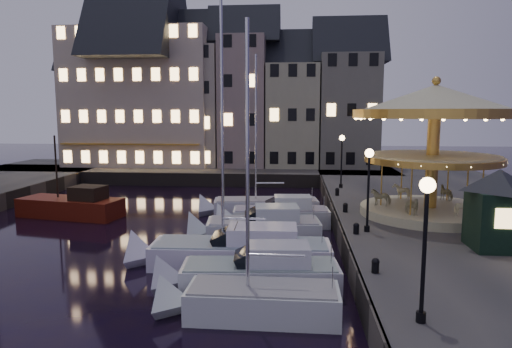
# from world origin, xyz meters

# --- Properties ---
(ground) EXTENTS (160.00, 160.00, 0.00)m
(ground) POSITION_xyz_m (0.00, 0.00, 0.00)
(ground) COLOR black
(ground) RESTS_ON ground
(quay_east) EXTENTS (16.00, 56.00, 1.30)m
(quay_east) POSITION_xyz_m (14.00, 6.00, 0.65)
(quay_east) COLOR #474442
(quay_east) RESTS_ON ground
(quay_north) EXTENTS (44.00, 12.00, 1.30)m
(quay_north) POSITION_xyz_m (-8.00, 28.00, 0.65)
(quay_north) COLOR #474442
(quay_north) RESTS_ON ground
(quaywall_e) EXTENTS (0.15, 44.00, 1.30)m
(quaywall_e) POSITION_xyz_m (6.00, 6.00, 0.65)
(quaywall_e) COLOR #47423A
(quaywall_e) RESTS_ON ground
(quaywall_n) EXTENTS (48.00, 0.15, 1.30)m
(quaywall_n) POSITION_xyz_m (-6.00, 22.00, 0.65)
(quaywall_n) COLOR #47423A
(quaywall_n) RESTS_ON ground
(streetlamp_a) EXTENTS (0.44, 0.44, 4.17)m
(streetlamp_a) POSITION_xyz_m (7.20, -9.00, 4.02)
(streetlamp_a) COLOR black
(streetlamp_a) RESTS_ON quay_east
(streetlamp_b) EXTENTS (0.44, 0.44, 4.17)m
(streetlamp_b) POSITION_xyz_m (7.20, 1.00, 4.02)
(streetlamp_b) COLOR black
(streetlamp_b) RESTS_ON quay_east
(streetlamp_c) EXTENTS (0.44, 0.44, 4.17)m
(streetlamp_c) POSITION_xyz_m (7.20, 14.50, 4.02)
(streetlamp_c) COLOR black
(streetlamp_c) RESTS_ON quay_east
(bollard_a) EXTENTS (0.30, 0.30, 0.57)m
(bollard_a) POSITION_xyz_m (6.60, -5.00, 1.60)
(bollard_a) COLOR black
(bollard_a) RESTS_ON quay_east
(bollard_b) EXTENTS (0.30, 0.30, 0.57)m
(bollard_b) POSITION_xyz_m (6.60, 0.50, 1.60)
(bollard_b) COLOR black
(bollard_b) RESTS_ON quay_east
(bollard_c) EXTENTS (0.30, 0.30, 0.57)m
(bollard_c) POSITION_xyz_m (6.60, 5.50, 1.60)
(bollard_c) COLOR black
(bollard_c) RESTS_ON quay_east
(bollard_d) EXTENTS (0.30, 0.30, 0.57)m
(bollard_d) POSITION_xyz_m (6.60, 11.00, 1.60)
(bollard_d) COLOR black
(bollard_d) RESTS_ON quay_east
(townhouse_na) EXTENTS (5.50, 8.00, 12.80)m
(townhouse_na) POSITION_xyz_m (-19.50, 30.00, 7.78)
(townhouse_na) COLOR gray
(townhouse_na) RESTS_ON quay_north
(townhouse_nb) EXTENTS (6.16, 8.00, 13.80)m
(townhouse_nb) POSITION_xyz_m (-14.05, 30.00, 8.28)
(townhouse_nb) COLOR slate
(townhouse_nb) RESTS_ON quay_north
(townhouse_nc) EXTENTS (6.82, 8.00, 14.80)m
(townhouse_nc) POSITION_xyz_m (-8.00, 30.00, 8.78)
(townhouse_nc) COLOR #A69D8A
(townhouse_nc) RESTS_ON quay_north
(townhouse_nd) EXTENTS (5.50, 8.00, 15.80)m
(townhouse_nd) POSITION_xyz_m (-2.25, 30.00, 9.28)
(townhouse_nd) COLOR gray
(townhouse_nd) RESTS_ON quay_north
(townhouse_ne) EXTENTS (6.16, 8.00, 12.80)m
(townhouse_ne) POSITION_xyz_m (3.20, 30.00, 7.78)
(townhouse_ne) COLOR tan
(townhouse_ne) RESTS_ON quay_north
(townhouse_nf) EXTENTS (6.82, 8.00, 13.80)m
(townhouse_nf) POSITION_xyz_m (9.25, 30.00, 8.28)
(townhouse_nf) COLOR slate
(townhouse_nf) RESTS_ON quay_north
(hotel_corner) EXTENTS (17.60, 9.00, 16.80)m
(hotel_corner) POSITION_xyz_m (-14.00, 30.00, 9.78)
(hotel_corner) COLOR beige
(hotel_corner) RESTS_ON quay_north
(motorboat_a) EXTENTS (6.41, 2.09, 10.67)m
(motorboat_a) POSITION_xyz_m (1.93, -6.35, 0.54)
(motorboat_a) COLOR silver
(motorboat_a) RESTS_ON ground
(motorboat_b) EXTENTS (7.46, 2.66, 2.15)m
(motorboat_b) POSITION_xyz_m (1.81, -3.95, 0.64)
(motorboat_b) COLOR silver
(motorboat_b) RESTS_ON ground
(motorboat_c) EXTENTS (9.52, 2.77, 12.65)m
(motorboat_c) POSITION_xyz_m (0.68, -0.94, 0.68)
(motorboat_c) COLOR white
(motorboat_c) RESTS_ON ground
(motorboat_d) EXTENTS (7.53, 3.18, 2.15)m
(motorboat_d) POSITION_xyz_m (1.39, 3.67, 0.64)
(motorboat_d) COLOR silver
(motorboat_d) RESTS_ON ground
(motorboat_e) EXTENTS (7.19, 2.52, 2.15)m
(motorboat_e) POSITION_xyz_m (2.29, 6.90, 0.64)
(motorboat_e) COLOR silver
(motorboat_e) RESTS_ON ground
(motorboat_f) EXTENTS (8.42, 3.03, 11.12)m
(motorboat_f) POSITION_xyz_m (0.95, 10.04, 0.53)
(motorboat_f) COLOR silver
(motorboat_f) RESTS_ON ground
(red_fishing_boat) EXTENTS (7.53, 3.80, 5.86)m
(red_fishing_boat) POSITION_xyz_m (-11.84, 8.22, 0.69)
(red_fishing_boat) COLOR #5E170C
(red_fishing_boat) RESTS_ON ground
(carousel) EXTENTS (9.05, 9.05, 7.92)m
(carousel) POSITION_xyz_m (11.39, 5.01, 6.52)
(carousel) COLOR #C4BF8F
(carousel) RESTS_ON quay_east
(ticket_kiosk) EXTENTS (3.41, 3.41, 3.99)m
(ticket_kiosk) POSITION_xyz_m (12.34, -1.45, 3.67)
(ticket_kiosk) COLOR black
(ticket_kiosk) RESTS_ON quay_east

